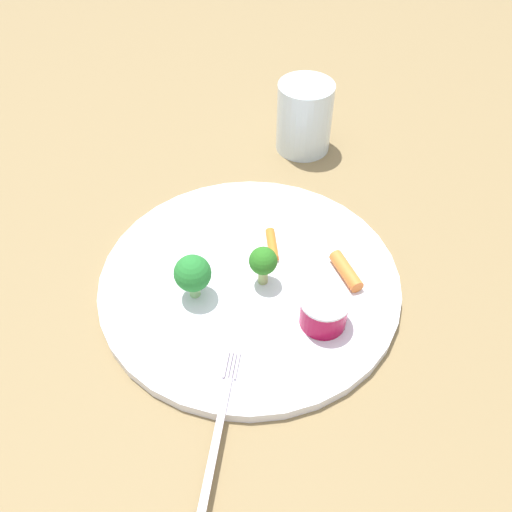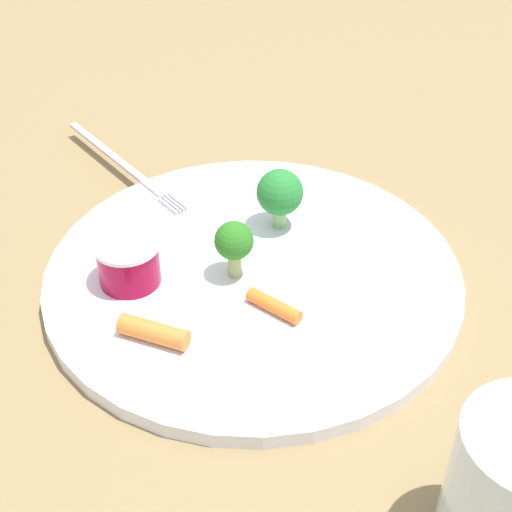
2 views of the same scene
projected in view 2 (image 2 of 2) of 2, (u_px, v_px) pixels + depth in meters
name	position (u px, v px, depth m)	size (l,w,h in m)	color
ground_plane	(253.00, 281.00, 0.58)	(2.40, 2.40, 0.00)	olive
plate	(253.00, 275.00, 0.57)	(0.31, 0.31, 0.01)	white
sauce_cup	(129.00, 262.00, 0.55)	(0.05, 0.05, 0.03)	maroon
broccoli_floret_0	(234.00, 242.00, 0.54)	(0.03, 0.03, 0.05)	#94A962
broccoli_floret_1	(280.00, 193.00, 0.59)	(0.04, 0.04, 0.05)	#80B66F
carrot_stick_0	(274.00, 306.00, 0.53)	(0.01, 0.01, 0.04)	orange
carrot_stick_1	(153.00, 332.00, 0.50)	(0.01, 0.01, 0.05)	orange
fork	(125.00, 166.00, 0.68)	(0.15, 0.14, 0.00)	#C0B2C1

